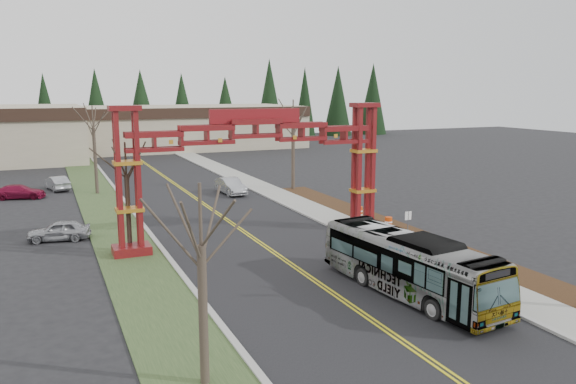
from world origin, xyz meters
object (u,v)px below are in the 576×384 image
parked_car_far_a (57,183)px  barrel_north (359,213)px  bare_tree_right_far (293,124)px  transit_bus (409,265)px  bare_tree_median_near (201,246)px  retail_building_east (184,127)px  street_sign (408,220)px  barrel_mid (370,216)px  silver_sedan (231,186)px  barrel_south (388,224)px  bare_tree_median_mid (126,175)px  parked_car_mid_a (19,192)px  bare_tree_median_far (93,128)px  gateway_arch (256,150)px  parked_car_near_a (59,231)px

parked_car_far_a → barrel_north: (20.88, -22.81, -0.21)m
bare_tree_right_far → transit_bus: bearing=-103.3°
bare_tree_median_near → retail_building_east: bearing=77.1°
parked_car_far_a → bare_tree_right_far: 24.03m
street_sign → barrel_mid: (0.56, 5.51, -0.95)m
retail_building_east → transit_bus: bearing=-95.2°
silver_sedan → barrel_south: (5.88, -17.81, -0.29)m
retail_building_east → bare_tree_right_far: size_ratio=4.30×
bare_tree_median_mid → bare_tree_right_far: bare_tree_right_far is taller
bare_tree_median_near → street_sign: bearing=35.8°
parked_car_mid_a → retail_building_east: bearing=-18.3°
transit_bus → bare_tree_median_mid: bearing=125.2°
bare_tree_median_far → barrel_north: 26.41m
retail_building_east → parked_car_mid_a: retail_building_east is taller
gateway_arch → barrel_south: (9.50, -1.11, -5.50)m
transit_bus → parked_car_mid_a: bearing=111.4°
parked_car_near_a → parked_car_mid_a: bearing=-160.2°
parked_car_near_a → gateway_arch: bearing=76.2°
retail_building_east → parked_car_far_a: size_ratio=9.03×
gateway_arch → parked_car_far_a: size_ratio=4.33×
bare_tree_median_far → bare_tree_median_mid: bearing=-90.0°
retail_building_east → transit_bus: (-6.73, -74.09, -2.01)m
gateway_arch → parked_car_mid_a: 27.15m
bare_tree_median_far → barrel_mid: bearing=-49.4°
bare_tree_median_near → barrel_south: bare_tree_median_near is taller
gateway_arch → parked_car_near_a: gateway_arch is taller
bare_tree_right_far → street_sign: bare_tree_right_far is taller
bare_tree_median_mid → barrel_south: bearing=-5.7°
bare_tree_median_near → gateway_arch: bearing=64.0°
retail_building_east → silver_sedan: retail_building_east is taller
retail_building_east → gateway_arch: bearing=-99.2°
retail_building_east → street_sign: 66.15m
retail_building_east → barrel_south: 63.14m
street_sign → bare_tree_median_near: bearing=-144.2°
gateway_arch → barrel_south: gateway_arch is taller
retail_building_east → transit_bus: 74.42m
transit_bus → barrel_south: bearing=54.3°
transit_bus → parked_car_near_a: bearing=124.7°
bare_tree_median_near → bare_tree_median_mid: (0.00, 17.03, -0.03)m
gateway_arch → parked_car_far_a: (-11.41, 25.65, -5.29)m
retail_building_east → parked_car_mid_a: 46.87m
barrel_mid → barrel_north: (-0.03, 1.48, -0.02)m
gateway_arch → barrel_mid: 11.05m
parked_car_near_a → parked_car_far_a: (0.45, 20.33, 0.02)m
gateway_arch → parked_car_mid_a: bearing=123.5°
silver_sedan → barrel_south: 18.76m
parked_car_far_a → bare_tree_median_far: bare_tree_median_far is taller
gateway_arch → transit_bus: gateway_arch is taller
barrel_mid → barrel_north: 1.49m
parked_car_near_a → bare_tree_median_near: 22.43m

